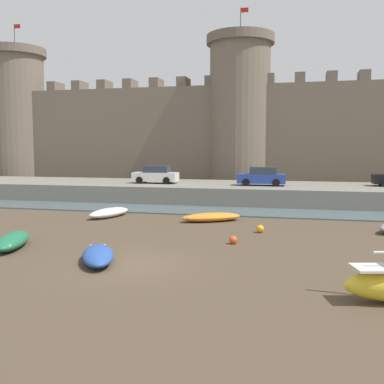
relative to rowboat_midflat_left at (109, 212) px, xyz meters
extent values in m
plane|color=#4C3D2D|center=(6.04, -11.56, -0.33)|extent=(160.00, 160.00, 0.00)
cube|color=slate|center=(6.04, 4.31, -0.28)|extent=(80.00, 4.50, 0.10)
cube|color=slate|center=(6.04, 11.56, 0.44)|extent=(69.03, 10.00, 1.53)
cube|color=#706354|center=(6.04, 22.56, 5.54)|extent=(57.03, 2.80, 11.74)
cylinder|color=#706354|center=(-22.47, 22.56, 7.80)|extent=(6.74, 6.74, 16.25)
cylinder|color=#675B4D|center=(-22.47, 22.56, 16.42)|extent=(7.55, 7.55, 1.00)
cylinder|color=#4C4742|center=(-22.47, 22.56, 18.42)|extent=(0.10, 0.10, 3.00)
cube|color=red|center=(-22.02, 22.56, 19.62)|extent=(0.80, 0.04, 0.50)
cylinder|color=#706354|center=(6.04, 22.56, 7.80)|extent=(6.74, 6.74, 16.25)
cylinder|color=#675B4D|center=(6.04, 22.56, 16.42)|extent=(7.55, 7.55, 1.00)
cylinder|color=#4C4742|center=(6.04, 22.56, 18.42)|extent=(0.10, 0.10, 3.00)
cube|color=red|center=(6.49, 22.56, 19.62)|extent=(0.80, 0.04, 0.50)
cube|color=#6A5E4F|center=(-16.91, 22.56, 11.96)|extent=(1.10, 2.52, 1.10)
cube|color=#6A5E4F|center=(-13.63, 22.56, 11.96)|extent=(1.10, 2.52, 1.10)
cube|color=#6A5E4F|center=(-10.35, 22.56, 11.96)|extent=(1.10, 2.52, 1.10)
cube|color=#6A5E4F|center=(-7.07, 22.56, 11.96)|extent=(1.10, 2.52, 1.10)
cube|color=#6A5E4F|center=(-3.79, 22.56, 11.96)|extent=(1.10, 2.52, 1.10)
cube|color=#6A5E4F|center=(-0.52, 22.56, 11.96)|extent=(1.10, 2.52, 1.10)
cube|color=#6A5E4F|center=(2.76, 22.56, 11.96)|extent=(1.10, 2.52, 1.10)
cube|color=#6A5E4F|center=(9.32, 22.56, 11.96)|extent=(1.10, 2.52, 1.10)
cube|color=#6A5E4F|center=(12.60, 22.56, 11.96)|extent=(1.10, 2.52, 1.10)
cube|color=#6A5E4F|center=(15.88, 22.56, 11.96)|extent=(1.10, 2.52, 1.10)
cube|color=#6A5E4F|center=(19.16, 22.56, 11.96)|extent=(1.10, 2.52, 1.10)
ellipsoid|color=silver|center=(0.00, 0.00, -0.02)|extent=(2.35, 3.99, 0.62)
ellipsoid|color=white|center=(0.00, 0.00, 0.04)|extent=(1.88, 3.25, 0.34)
cube|color=beige|center=(-0.08, -0.28, 0.08)|extent=(1.15, 0.51, 0.06)
cube|color=beige|center=(0.41, 1.40, 0.06)|extent=(0.79, 0.48, 0.08)
ellipsoid|color=#1E6B47|center=(-0.57, -10.02, 0.01)|extent=(2.54, 4.08, 0.68)
ellipsoid|color=#339266|center=(-0.57, -10.02, 0.07)|extent=(2.03, 3.33, 0.37)
cube|color=beige|center=(-0.67, -9.75, 0.11)|extent=(1.08, 0.56, 0.06)
cube|color=beige|center=(-0.04, -11.44, 0.09)|extent=(0.75, 0.50, 0.08)
ellipsoid|color=#234793|center=(4.63, -11.59, -0.03)|extent=(2.74, 3.87, 0.60)
ellipsoid|color=blue|center=(4.63, -11.59, 0.03)|extent=(2.20, 3.15, 0.33)
cube|color=beige|center=(4.75, -11.84, 0.07)|extent=(1.07, 0.65, 0.06)
cube|color=beige|center=(4.02, -10.30, 0.05)|extent=(0.76, 0.56, 0.08)
ellipsoid|color=orange|center=(7.24, -0.17, -0.04)|extent=(4.13, 3.20, 0.56)
ellipsoid|color=gold|center=(7.24, -0.17, 0.02)|extent=(3.36, 2.57, 0.31)
cube|color=beige|center=(7.50, -0.02, 0.06)|extent=(0.76, 1.10, 0.06)
cube|color=beige|center=(5.90, -0.96, 0.04)|extent=(0.62, 0.79, 0.08)
sphere|color=#E04C1E|center=(9.64, -6.71, -0.12)|extent=(0.41, 0.41, 0.41)
sphere|color=orange|center=(10.69, -3.36, -0.11)|extent=(0.44, 0.44, 0.44)
cube|color=#263F99|center=(9.59, 10.51, 1.81)|extent=(4.14, 1.79, 0.80)
cube|color=#2D3842|center=(9.74, 10.52, 2.51)|extent=(2.29, 1.54, 0.64)
cylinder|color=black|center=(8.33, 9.64, 1.53)|extent=(0.64, 0.19, 0.64)
cylinder|color=black|center=(8.30, 11.33, 1.53)|extent=(0.64, 0.19, 0.64)
cylinder|color=black|center=(10.88, 9.69, 1.53)|extent=(0.64, 0.19, 0.64)
cylinder|color=black|center=(10.84, 11.39, 1.53)|extent=(0.64, 0.19, 0.64)
cube|color=silver|center=(-0.13, 10.72, 1.81)|extent=(4.14, 1.79, 0.80)
cube|color=#2D3842|center=(0.02, 10.73, 2.51)|extent=(2.29, 1.54, 0.64)
cylinder|color=black|center=(-1.38, 9.85, 1.53)|extent=(0.64, 0.19, 0.64)
cylinder|color=black|center=(-1.42, 11.55, 1.53)|extent=(0.64, 0.19, 0.64)
cylinder|color=black|center=(1.16, 9.90, 1.53)|extent=(0.64, 0.19, 0.64)
cylinder|color=black|center=(1.12, 11.60, 1.53)|extent=(0.64, 0.19, 0.64)
cylinder|color=black|center=(19.70, 11.52, 1.53)|extent=(0.64, 0.19, 0.64)
cylinder|color=black|center=(19.66, 13.22, 1.53)|extent=(0.64, 0.19, 0.64)
camera|label=1|loc=(12.78, -28.62, 4.45)|focal=42.00mm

